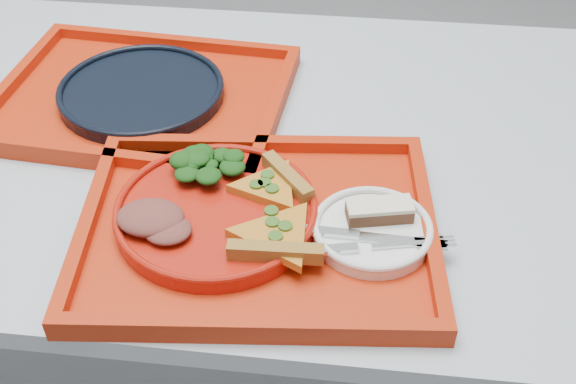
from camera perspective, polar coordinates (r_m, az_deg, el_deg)
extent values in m
cube|color=#ABB4C0|center=(1.15, -12.34, 4.40)|extent=(1.60, 0.80, 0.03)
cylinder|color=gray|center=(1.62, 18.24, -1.48)|extent=(0.05, 0.05, 0.72)
cube|color=#B32409|center=(0.93, -2.39, -3.09)|extent=(0.48, 0.39, 0.01)
cube|color=#B32409|center=(1.18, -11.40, 7.10)|extent=(0.47, 0.38, 0.01)
cylinder|color=#AB180B|center=(0.93, -5.67, -1.72)|extent=(0.26, 0.26, 0.02)
cylinder|color=white|center=(0.91, 6.65, -3.21)|extent=(0.15, 0.15, 0.01)
cylinder|color=black|center=(1.18, -11.49, 7.67)|extent=(0.26, 0.26, 0.02)
ellipsoid|color=black|center=(0.97, -6.38, 2.56)|extent=(0.08, 0.07, 0.04)
ellipsoid|color=brown|center=(0.91, -10.81, -2.00)|extent=(0.09, 0.07, 0.03)
cube|color=#4B2A19|center=(0.92, 7.22, -1.60)|extent=(0.09, 0.05, 0.02)
cube|color=beige|center=(0.91, 7.28, -1.06)|extent=(0.09, 0.05, 0.01)
cube|color=silver|center=(0.89, 6.62, -3.53)|extent=(0.19, 0.02, 0.01)
cube|color=silver|center=(0.88, 6.51, -4.31)|extent=(0.19, 0.06, 0.01)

